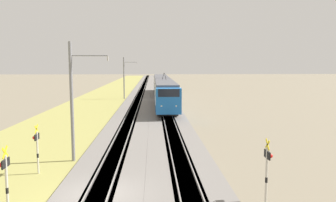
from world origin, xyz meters
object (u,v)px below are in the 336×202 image
Objects in this scene: passenger_train at (163,87)px; catenary_mast_mid at (124,78)px; crossing_signal_near at (6,175)px; crossing_signal_far at (267,166)px; crossing_signal_aux at (37,145)px; catenary_mast_near at (73,101)px.

passenger_train is 7.87m from catenary_mast_mid.
passenger_train is 13.86× the size of crossing_signal_near.
catenary_mast_mid reaches higher than crossing_signal_far.
passenger_train is 39.47m from crossing_signal_aux.
crossing_signal_near is 0.40× the size of catenary_mast_mid.
passenger_train reaches higher than crossing_signal_aux.
passenger_train is 14.36× the size of crossing_signal_aux.
catenary_mast_near reaches higher than crossing_signal_aux.
catenary_mast_mid is at bearing -114.84° from passenger_train.
crossing_signal_far is 12.86m from crossing_signal_aux.
crossing_signal_near reaches higher than crossing_signal_aux.
catenary_mast_near reaches higher than passenger_train.
crossing_signal_far is (0.72, -11.33, 0.01)m from crossing_signal_near.
crossing_signal_near is 1.04× the size of crossing_signal_aux.
crossing_signal_aux is 3.72m from catenary_mast_near.
crossing_signal_far is 0.40× the size of catenary_mast_near.
catenary_mast_mid is at bearing -92.10° from crossing_signal_aux.
crossing_signal_far is at bearing -124.85° from catenary_mast_near.
crossing_signal_far is at bearing -176.35° from crossing_signal_near.
catenary_mast_near is 1.02× the size of catenary_mast_mid.
passenger_train is at bearing -100.18° from crossing_signal_near.
crossing_signal_near is 5.51m from crossing_signal_aux.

